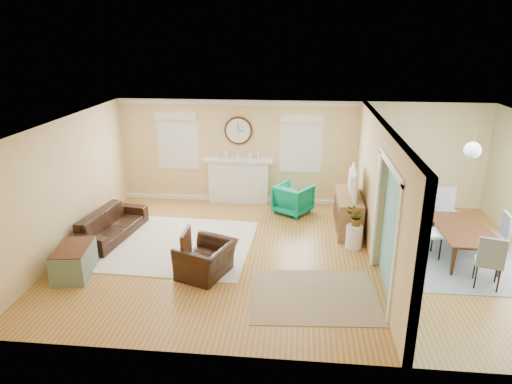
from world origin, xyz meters
TOP-DOWN VIEW (x-y plane):
  - floor at (0.00, 0.00)m, footprint 9.00×9.00m
  - wall_back at (0.00, 3.00)m, footprint 9.00×0.02m
  - wall_front at (0.00, -3.00)m, footprint 9.00×0.02m
  - wall_left at (-4.50, 0.00)m, footprint 0.02×6.00m
  - ceiling at (0.00, 0.00)m, footprint 9.00×6.00m
  - partition at (1.51, 0.28)m, footprint 0.17×6.00m
  - fireplace at (-1.50, 2.88)m, footprint 1.70×0.30m
  - wall_clock at (-1.50, 2.97)m, footprint 0.70×0.07m
  - window_left at (-3.05, 2.95)m, footprint 1.05×0.13m
  - window_right at (0.05, 2.95)m, footprint 1.05×0.13m
  - pendant at (3.00, 0.00)m, footprint 0.30×0.30m
  - rug_cream at (-2.49, 0.29)m, footprint 3.25×2.85m
  - rug_jute at (0.33, -1.39)m, footprint 2.18×1.83m
  - rug_grey at (3.22, 0.31)m, footprint 2.30×2.87m
  - sofa at (-3.91, 0.52)m, footprint 1.02×2.05m
  - eames_chair at (-1.58, -0.88)m, footprint 1.12×1.19m
  - green_chair at (-0.10, 2.29)m, footprint 1.06×1.07m
  - trunk at (-3.93, -1.10)m, footprint 0.72×1.03m
  - credenza at (1.12, 1.44)m, footprint 0.52×1.53m
  - tv at (1.10, 1.44)m, footprint 0.18×1.05m
  - garden_stool at (1.17, 0.50)m, footprint 0.33×0.33m
  - potted_plant at (1.17, 0.50)m, footprint 0.38×0.35m
  - dining_table at (3.22, 0.31)m, footprint 0.97×1.72m
  - dining_chair_n at (3.22, 1.41)m, footprint 0.53×0.53m
  - dining_chair_s at (3.27, -0.78)m, footprint 0.53×0.53m
  - dining_chair_w at (2.53, 0.25)m, footprint 0.52×0.52m
  - dining_chair_e at (3.78, 0.33)m, footprint 0.43×0.43m

SIDE VIEW (x-z plane):
  - floor at x=0.00m, z-range 0.00..0.00m
  - rug_jute at x=0.33m, z-range 0.00..0.01m
  - rug_grey at x=3.22m, z-range 0.00..0.01m
  - rug_cream at x=-2.49m, z-range 0.00..0.02m
  - garden_stool at x=1.17m, z-range 0.00..0.49m
  - trunk at x=-3.93m, z-range 0.00..0.54m
  - sofa at x=-3.91m, z-range 0.00..0.57m
  - dining_table at x=3.22m, z-range 0.00..0.60m
  - eames_chair at x=-1.58m, z-range 0.00..0.62m
  - green_chair at x=-0.10m, z-range 0.00..0.71m
  - credenza at x=1.12m, z-range 0.00..0.80m
  - dining_chair_e at x=3.78m, z-range 0.08..1.00m
  - dining_chair_s at x=3.27m, z-range 0.09..1.06m
  - dining_chair_n at x=3.22m, z-range 0.09..1.09m
  - fireplace at x=-1.50m, z-range 0.01..1.18m
  - dining_chair_w at x=2.53m, z-range 0.09..1.14m
  - potted_plant at x=1.17m, z-range 0.49..0.86m
  - tv at x=1.10m, z-range 0.80..1.40m
  - wall_back at x=0.00m, z-range 0.00..2.60m
  - wall_front at x=0.00m, z-range 0.00..2.60m
  - wall_left at x=-4.50m, z-range 0.00..2.60m
  - partition at x=1.51m, z-range 0.06..2.66m
  - window_left at x=-3.05m, z-range 0.95..2.37m
  - window_right at x=0.05m, z-range 0.95..2.37m
  - wall_clock at x=-1.50m, z-range 1.50..2.20m
  - pendant at x=3.00m, z-range 1.93..2.48m
  - ceiling at x=0.00m, z-range 2.59..2.61m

